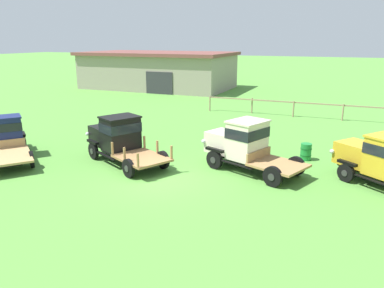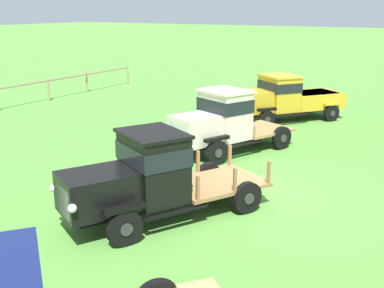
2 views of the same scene
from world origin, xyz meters
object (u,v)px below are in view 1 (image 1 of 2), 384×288
(vintage_truck_foreground_near, at_px, (3,136))
(farm_shed, at_px, (158,70))
(vintage_truck_second_in_line, at_px, (119,137))
(vintage_truck_midrow_center, at_px, (244,143))
(oil_drum_beside_row, at_px, (306,152))

(vintage_truck_foreground_near, bearing_deg, farm_shed, 101.59)
(vintage_truck_foreground_near, xyz_separation_m, vintage_truck_second_in_line, (5.77, 1.83, 0.09))
(farm_shed, xyz_separation_m, vintage_truck_foreground_near, (5.72, -27.90, -1.09))
(vintage_truck_second_in_line, xyz_separation_m, vintage_truck_midrow_center, (6.04, 1.15, 0.04))
(oil_drum_beside_row, bearing_deg, farm_shed, 131.86)
(vintage_truck_second_in_line, bearing_deg, farm_shed, 113.79)
(farm_shed, height_order, oil_drum_beside_row, farm_shed)
(farm_shed, distance_m, vintage_truck_midrow_center, 30.49)
(farm_shed, bearing_deg, vintage_truck_foreground_near, -78.41)
(vintage_truck_foreground_near, distance_m, oil_drum_beside_row, 15.39)
(vintage_truck_foreground_near, xyz_separation_m, vintage_truck_midrow_center, (11.82, 2.98, 0.13))
(farm_shed, relative_size, vintage_truck_foreground_near, 3.19)
(vintage_truck_foreground_near, relative_size, oil_drum_beside_row, 6.59)
(vintage_truck_foreground_near, bearing_deg, vintage_truck_midrow_center, 14.15)
(vintage_truck_second_in_line, relative_size, vintage_truck_midrow_center, 1.08)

